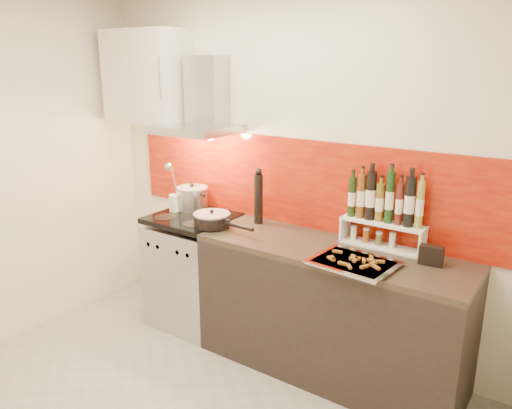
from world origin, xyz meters
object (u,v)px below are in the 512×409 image
Objects in this scene: counter at (330,311)px; pepper_mill at (258,197)px; stock_pot at (192,198)px; range_stove at (195,271)px; baking_tray at (354,263)px; saute_pan at (213,220)px.

counter is 0.96m from pepper_mill.
stock_pot is at bearing -177.12° from pepper_mill.
stock_pot reaches higher than counter.
counter is 1.44m from stock_pot.
stock_pot reaches higher than range_stove.
counter is 0.55m from baking_tray.
range_stove is 0.85m from pepper_mill.
stock_pot is 0.63m from pepper_mill.
saute_pan reaches higher than range_stove.
counter is at bearing 0.23° from range_stove.
range_stove is 0.51× the size of counter.
counter is at bearing 6.82° from saute_pan.
saute_pan is (-0.91, -0.11, 0.51)m from counter.
counter is 1.05m from saute_pan.
counter is at bearing -5.56° from stock_pot.
baking_tray is (1.55, -0.31, -0.09)m from stock_pot.
saute_pan is 1.01× the size of baking_tray.
pepper_mill reaches higher than range_stove.
saute_pan is 1.24× the size of pepper_mill.
pepper_mill reaches higher than saute_pan.
stock_pot is at bearing 149.67° from saute_pan.
stock_pot is (-0.12, 0.13, 0.56)m from range_stove.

